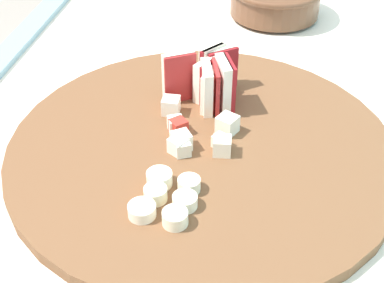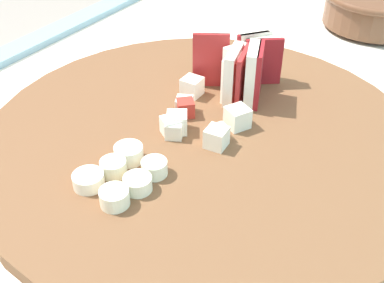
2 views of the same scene
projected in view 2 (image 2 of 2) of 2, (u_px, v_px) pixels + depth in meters
cutting_board at (202, 137)px, 0.50m from camera, size 0.45×0.45×0.02m
apple_wedge_fan at (242, 68)px, 0.54m from camera, size 0.09×0.10×0.07m
apple_dice_pile at (197, 116)px, 0.50m from camera, size 0.10×0.10×0.02m
banana_slice_rows at (122, 174)px, 0.43m from camera, size 0.08×0.07×0.02m
ceramic_bowl at (376, 7)px, 0.72m from camera, size 0.16×0.16×0.06m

